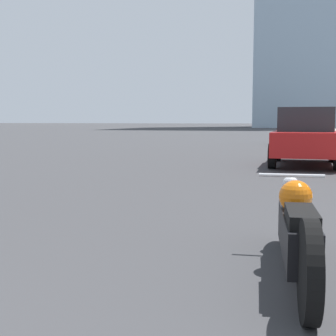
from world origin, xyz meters
TOP-DOWN VIEW (x-y plane):
  - motorcycle at (3.50, 3.84)m, footprint 0.62×2.44m
  - parked_car_red at (3.57, 13.84)m, footprint 1.85×4.05m
  - parked_car_white at (3.25, 25.59)m, footprint 2.05×3.96m

SIDE VIEW (x-z plane):
  - motorcycle at x=3.50m, z-range 0.01..0.77m
  - parked_car_red at x=3.57m, z-range 0.00..1.63m
  - parked_car_white at x=3.25m, z-range -0.01..1.70m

